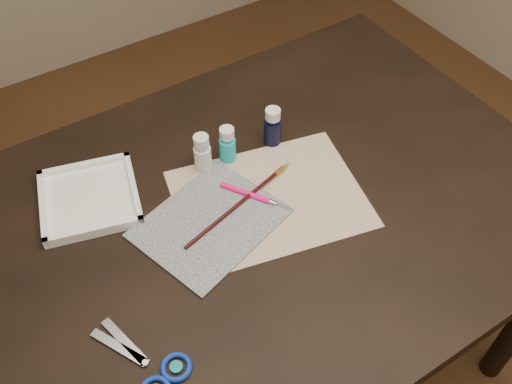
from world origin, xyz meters
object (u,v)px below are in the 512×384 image
canvas (210,222)px  palette_tray (89,198)px  paint_bottle_cyan (227,144)px  paint_bottle_white (202,153)px  paper (269,198)px  scissors (134,360)px  paint_bottle_navy (273,126)px

canvas → palette_tray: bearing=134.4°
paint_bottle_cyan → palette_tray: bearing=171.3°
paint_bottle_white → paint_bottle_cyan: size_ratio=1.04×
paper → scissors: bearing=-155.3°
paper → canvas: bearing=176.1°
paper → palette_tray: 0.37m
paint_bottle_navy → scissors: bearing=-146.9°
canvas → scissors: bearing=-143.3°
paint_bottle_cyan → paint_bottle_navy: size_ratio=0.93×
paint_bottle_white → palette_tray: size_ratio=0.47×
paper → canvas: size_ratio=1.41×
paint_bottle_white → paint_bottle_cyan: bearing=-4.8°
canvas → palette_tray: size_ratio=1.39×
canvas → paint_bottle_white: bearing=65.5°
paper → paint_bottle_cyan: (-0.01, 0.15, 0.04)m
paint_bottle_white → paint_bottle_navy: (0.17, -0.01, 0.00)m
paint_bottle_navy → paint_bottle_cyan: bearing=176.0°
paint_bottle_cyan → paper: bearing=-84.9°
paint_bottle_navy → palette_tray: size_ratio=0.48×
paper → paint_bottle_white: paint_bottle_white is taller
paint_bottle_white → scissors: paint_bottle_white is taller
paint_bottle_cyan → scissors: paint_bottle_cyan is taller
scissors → paint_bottle_white: bearing=-71.3°
paint_bottle_navy → scissors: (-0.49, -0.32, -0.04)m
canvas → paint_bottle_navy: paint_bottle_navy is taller
canvas → paint_bottle_cyan: size_ratio=3.08×
paper → canvas: (-0.14, 0.01, 0.00)m
paint_bottle_navy → scissors: 0.58m
scissors → paint_bottle_navy: bearing=-84.5°
paint_bottle_navy → palette_tray: (-0.42, 0.05, -0.04)m
canvas → scissors: size_ratio=1.32×
scissors → palette_tray: size_ratio=1.06×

